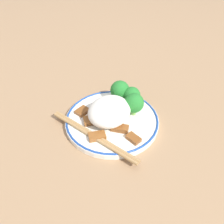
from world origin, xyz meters
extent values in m
plane|color=#9E7A56|center=(0.00, 0.00, 0.00)|extent=(3.00, 3.00, 0.00)
cylinder|color=white|center=(0.00, 0.00, 0.01)|extent=(0.22, 0.22, 0.01)
torus|color=#1E479E|center=(0.00, 0.00, 0.01)|extent=(0.22, 0.22, 0.01)
ellipsoid|color=white|center=(-0.01, 0.00, 0.04)|extent=(0.10, 0.09, 0.06)
cylinder|color=#7FB756|center=(0.05, -0.03, 0.02)|extent=(0.01, 0.01, 0.02)
sphere|color=#267A2D|center=(0.05, -0.03, 0.05)|extent=(0.05, 0.05, 0.05)
cylinder|color=#7FB756|center=(0.07, 0.00, 0.02)|extent=(0.02, 0.02, 0.01)
sphere|color=#267A2D|center=(0.07, 0.00, 0.04)|extent=(0.04, 0.04, 0.04)
cylinder|color=#7FB756|center=(0.07, 0.03, 0.02)|extent=(0.01, 0.01, 0.01)
sphere|color=#267A2D|center=(0.07, 0.03, 0.04)|extent=(0.05, 0.05, 0.05)
cube|color=brown|center=(-0.02, -0.04, 0.02)|extent=(0.04, 0.04, 0.01)
cube|color=brown|center=(0.01, 0.04, 0.02)|extent=(0.04, 0.04, 0.01)
cube|color=brown|center=(-0.07, -0.02, 0.02)|extent=(0.04, 0.04, 0.01)
cube|color=brown|center=(-0.04, 0.03, 0.02)|extent=(0.04, 0.04, 0.01)
cube|color=brown|center=(-0.03, 0.07, 0.02)|extent=(0.03, 0.03, 0.01)
cube|color=brown|center=(-0.02, -0.08, 0.02)|extent=(0.02, 0.03, 0.01)
cylinder|color=#AD8451|center=(-0.07, -0.01, 0.02)|extent=(0.02, 0.24, 0.01)
cylinder|color=#AD8451|center=(-0.07, -0.01, 0.02)|extent=(0.02, 0.24, 0.01)
camera|label=1|loc=(-0.29, -0.26, 0.37)|focal=35.00mm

